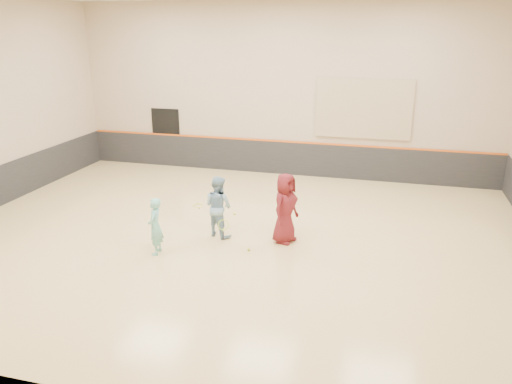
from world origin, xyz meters
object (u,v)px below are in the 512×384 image
(young_man, at_px, (285,208))
(girl, at_px, (155,226))
(instructor, at_px, (218,206))
(spare_racket, at_px, (198,204))

(young_man, bearing_deg, girl, 137.30)
(instructor, xyz_separation_m, young_man, (1.73, 0.06, 0.09))
(spare_racket, bearing_deg, instructor, -55.20)
(young_man, distance_m, spare_racket, 3.66)
(instructor, bearing_deg, spare_racket, -30.55)
(girl, distance_m, spare_racket, 3.39)
(young_man, relative_size, spare_racket, 2.76)
(girl, relative_size, young_man, 0.78)
(instructor, distance_m, young_man, 1.73)
(instructor, height_order, spare_racket, instructor)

